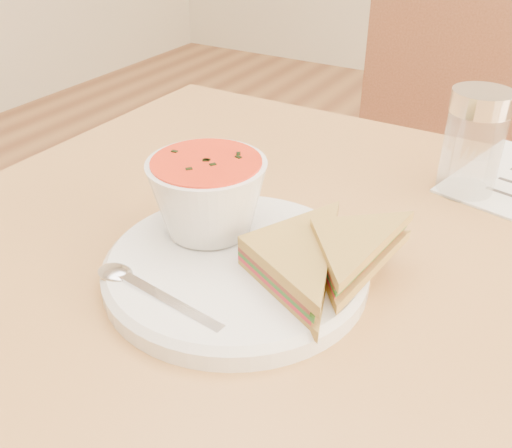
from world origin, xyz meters
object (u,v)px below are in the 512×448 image
Objects in this scene: plate at (236,269)px; soup_bowl at (208,200)px; chair_far at (441,220)px; condiment_shaker at (473,143)px.

soup_bowl is at bearing 150.64° from plate.
chair_far is 8.66× the size of soup_bowl.
condiment_shaker is at bearing 95.24° from chair_far.
soup_bowl is 0.32m from condiment_shaker.
chair_far is at bearing 79.77° from soup_bowl.
plate is at bearing 76.88° from chair_far.
plate is at bearing -29.36° from soup_bowl.
chair_far is at bearing 102.81° from condiment_shaker.
chair_far reaches higher than plate.
plate is 2.16× the size of soup_bowl.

